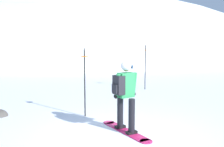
% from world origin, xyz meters
% --- Properties ---
extents(ground_plane, '(300.00, 300.00, 0.00)m').
position_xyz_m(ground_plane, '(0.00, 0.00, 0.00)').
color(ground_plane, white).
extents(ridge_peak_main, '(43.56, 39.20, 14.51)m').
position_xyz_m(ridge_peak_main, '(-1.48, 30.63, 0.00)').
color(ridge_peak_main, white).
rests_on(ridge_peak_main, ground).
extents(ridge_peak_far, '(23.10, 20.79, 12.75)m').
position_xyz_m(ridge_peak_far, '(17.09, 48.09, 0.00)').
color(ridge_peak_far, white).
rests_on(ridge_peak_far, ground).
extents(snowboarder_main, '(1.00, 1.66, 1.71)m').
position_xyz_m(snowboarder_main, '(0.16, 0.35, 0.92)').
color(snowboarder_main, '#D11E5B').
rests_on(snowboarder_main, ground).
extents(piste_marker_near, '(0.20, 0.20, 1.97)m').
position_xyz_m(piste_marker_near, '(-0.81, 1.74, 1.12)').
color(piste_marker_near, black).
rests_on(piste_marker_near, ground).
extents(piste_marker_far, '(0.20, 0.20, 1.93)m').
position_xyz_m(piste_marker_far, '(1.65, 5.63, 1.10)').
color(piste_marker_far, black).
rests_on(piste_marker_far, ground).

